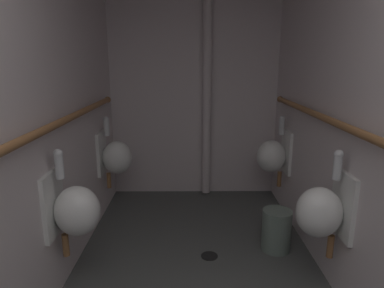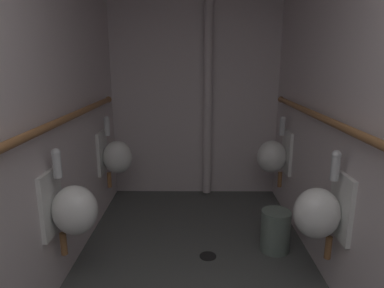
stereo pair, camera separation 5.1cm
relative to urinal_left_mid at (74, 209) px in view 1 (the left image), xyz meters
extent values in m
cube|color=silver|center=(-0.18, 0.01, 0.70)|extent=(0.06, 3.81, 2.66)
cube|color=silver|center=(1.82, 0.01, 0.70)|extent=(0.06, 3.81, 2.66)
cube|color=silver|center=(0.82, 1.89, 0.70)|extent=(2.05, 0.06, 2.66)
ellipsoid|color=white|center=(0.02, 0.00, -0.01)|extent=(0.30, 0.26, 0.34)
cube|color=white|center=(-0.13, 0.00, 0.04)|extent=(0.03, 0.30, 0.44)
cylinder|color=silver|center=(-0.07, 0.00, 0.30)|extent=(0.06, 0.06, 0.16)
sphere|color=silver|center=(-0.07, 0.00, 0.38)|extent=(0.06, 0.06, 0.06)
cylinder|color=#936038|center=(-0.08, 0.00, -0.26)|extent=(0.04, 0.04, 0.16)
ellipsoid|color=white|center=(0.02, 1.26, -0.01)|extent=(0.30, 0.26, 0.34)
cube|color=white|center=(-0.13, 1.26, 0.04)|extent=(0.03, 0.30, 0.44)
cylinder|color=silver|center=(-0.07, 1.26, 0.30)|extent=(0.06, 0.06, 0.16)
sphere|color=silver|center=(-0.07, 1.26, 0.38)|extent=(0.06, 0.06, 0.06)
cylinder|color=#936038|center=(-0.08, 1.26, -0.26)|extent=(0.04, 0.04, 0.16)
ellipsoid|color=white|center=(1.62, -0.03, -0.01)|extent=(0.30, 0.26, 0.34)
cube|color=white|center=(1.77, -0.03, 0.04)|extent=(0.03, 0.30, 0.44)
cylinder|color=silver|center=(1.71, -0.03, 0.30)|extent=(0.06, 0.06, 0.16)
sphere|color=silver|center=(1.71, -0.03, 0.38)|extent=(0.06, 0.06, 0.06)
cylinder|color=#936038|center=(1.72, -0.03, -0.26)|extent=(0.04, 0.04, 0.16)
ellipsoid|color=white|center=(1.62, 1.29, -0.01)|extent=(0.30, 0.26, 0.34)
cube|color=white|center=(1.77, 1.29, 0.04)|extent=(0.03, 0.30, 0.44)
cylinder|color=silver|center=(1.71, 1.29, 0.30)|extent=(0.06, 0.06, 0.16)
sphere|color=silver|center=(1.71, 1.29, 0.38)|extent=(0.06, 0.06, 0.06)
cylinder|color=#936038|center=(1.72, 1.29, -0.26)|extent=(0.04, 0.04, 0.16)
cylinder|color=#936038|center=(-0.09, -0.02, 0.56)|extent=(0.05, 2.97, 0.05)
sphere|color=#936038|center=(-0.09, 1.46, 0.56)|extent=(0.06, 0.06, 0.06)
cylinder|color=#936038|center=(1.73, 0.00, 0.56)|extent=(0.05, 2.98, 0.05)
sphere|color=#936038|center=(1.73, 1.49, 0.56)|extent=(0.06, 0.06, 0.06)
cylinder|color=silver|center=(0.97, 1.78, 0.70)|extent=(0.10, 0.10, 2.61)
cylinder|color=black|center=(0.93, 0.43, -0.62)|extent=(0.14, 0.14, 0.01)
cylinder|color=slate|center=(1.51, 0.53, -0.45)|extent=(0.25, 0.25, 0.36)
camera|label=1|loc=(0.77, -2.05, 0.96)|focal=31.40mm
camera|label=2|loc=(0.82, -2.05, 0.96)|focal=31.40mm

